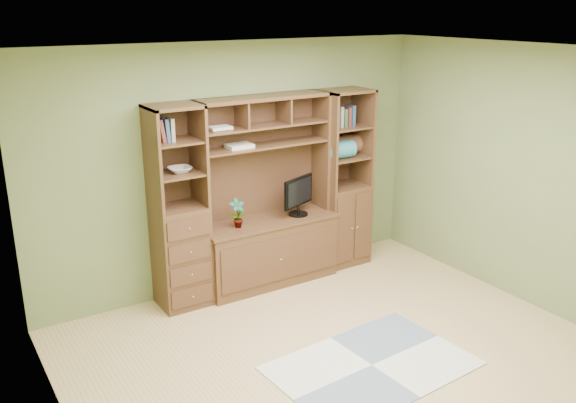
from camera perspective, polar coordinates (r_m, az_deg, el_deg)
room at (r=4.90m, az=6.09°, el=-1.71°), size 4.60×4.10×2.64m
center_hutch at (r=6.47m, az=-1.85°, el=0.74°), size 1.54×0.53×2.05m
left_tower at (r=6.09m, az=-10.18°, el=-0.67°), size 0.50×0.45×2.05m
right_tower at (r=7.05m, az=5.18°, el=2.13°), size 0.55×0.45×2.05m
rug at (r=5.43m, az=7.85°, el=-14.96°), size 1.72×1.20×0.01m
monitor at (r=6.62m, az=0.98°, el=1.15°), size 0.53×0.38×0.59m
orchid at (r=6.31m, az=-4.75°, el=-1.11°), size 0.16×0.11×0.31m
magazines at (r=6.28m, az=-4.58°, el=5.21°), size 0.26×0.19×0.04m
bowl at (r=5.99m, az=-10.09°, el=2.95°), size 0.22×0.22×0.05m
blanket_teal at (r=6.86m, az=4.82°, el=4.84°), size 0.34×0.20×0.20m
blanket_red at (r=7.08m, az=5.45°, el=5.31°), size 0.40×0.22×0.22m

